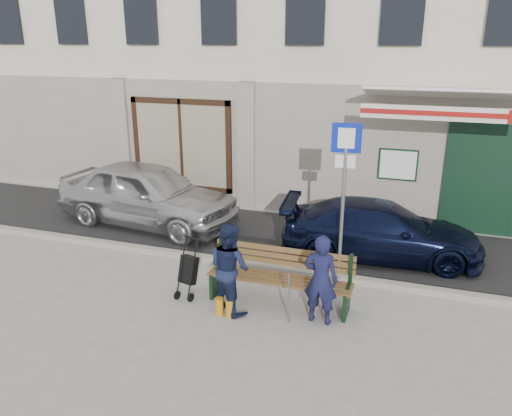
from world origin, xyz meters
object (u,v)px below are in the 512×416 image
at_px(parking_sign, 344,174).
at_px(bench, 277,278).
at_px(man, 321,280).
at_px(stroller, 188,271).
at_px(car_navy, 381,230).
at_px(car_silver, 147,194).
at_px(woman, 230,268).

distance_m(parking_sign, bench, 2.24).
bearing_deg(man, stroller, 0.70).
bearing_deg(car_navy, bench, 143.56).
xyz_separation_m(car_silver, parking_sign, (4.73, -1.13, 1.16)).
bearing_deg(bench, man, -23.50).
distance_m(man, stroller, 2.32).
distance_m(woman, stroller, 0.93).
distance_m(car_silver, car_navy, 5.39).
height_order(car_navy, woman, woman).
xyz_separation_m(woman, stroller, (-0.85, 0.22, -0.29)).
bearing_deg(parking_sign, car_silver, 160.58).
xyz_separation_m(bench, stroller, (-1.50, -0.22, -0.00)).
distance_m(bench, stroller, 1.52).
relative_size(car_navy, stroller, 3.82).
height_order(car_silver, parking_sign, parking_sign).
distance_m(car_silver, bench, 4.74).
xyz_separation_m(car_navy, bench, (-1.45, -2.45, -0.11)).
xyz_separation_m(car_silver, car_navy, (5.38, -0.19, -0.18)).
relative_size(car_navy, bench, 1.64).
distance_m(car_silver, man, 5.59).
relative_size(bench, stroller, 2.33).
height_order(parking_sign, bench, parking_sign).
distance_m(car_silver, parking_sign, 4.99).
distance_m(car_navy, stroller, 3.98).
xyz_separation_m(bench, man, (0.80, -0.35, 0.27)).
bearing_deg(car_navy, man, 161.04).
height_order(car_navy, man, man).
bearing_deg(woman, car_navy, -96.53).
bearing_deg(car_navy, car_silver, 82.10).
relative_size(car_silver, man, 3.03).
bearing_deg(man, bench, -19.75).
height_order(car_silver, woman, woman).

